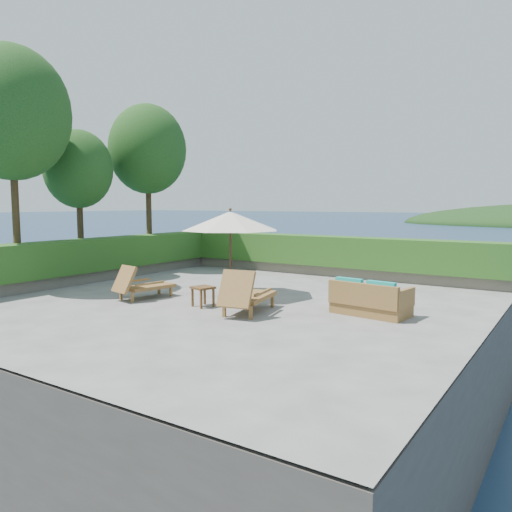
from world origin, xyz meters
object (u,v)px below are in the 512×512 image
Objects in this scene: side_table at (203,290)px; wicker_loveseat at (370,301)px; lounge_left at (141,284)px; lounge_right at (246,294)px; patio_umbrella at (230,222)px.

wicker_loveseat reaches higher than side_table.
lounge_right is at bearing 12.47° from lounge_left.
patio_umbrella is 1.83× the size of lounge_left.
lounge_right is at bearing -44.23° from patio_umbrella.
patio_umbrella reaches higher than lounge_right.
lounge_right reaches higher than wicker_loveseat.
lounge_left is 2.96× the size of side_table.
patio_umbrella is 5.40× the size of side_table.
wicker_loveseat is at bearing -2.33° from patio_umbrella.
lounge_left reaches higher than wicker_loveseat.
patio_umbrella is 2.82m from lounge_left.
wicker_loveseat is (2.37, 1.35, -0.11)m from lounge_right.
wicker_loveseat is at bearing 25.38° from lounge_left.
lounge_right is (3.24, 0.08, 0.06)m from lounge_left.
side_table is at bearing 14.53° from lounge_left.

